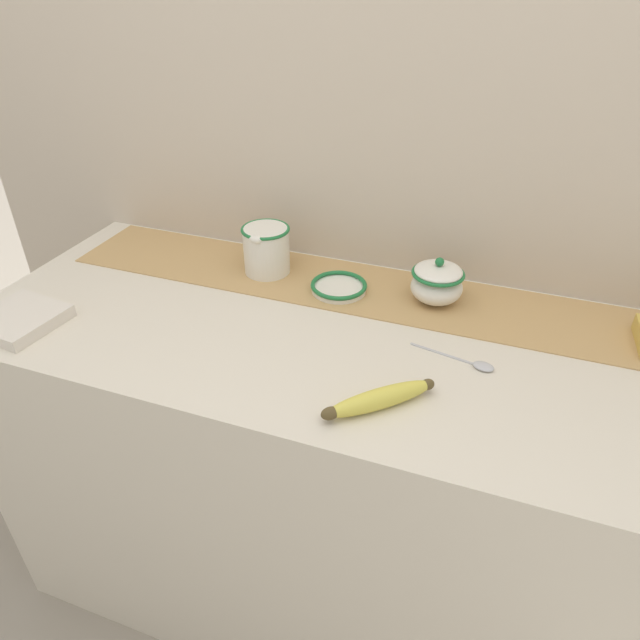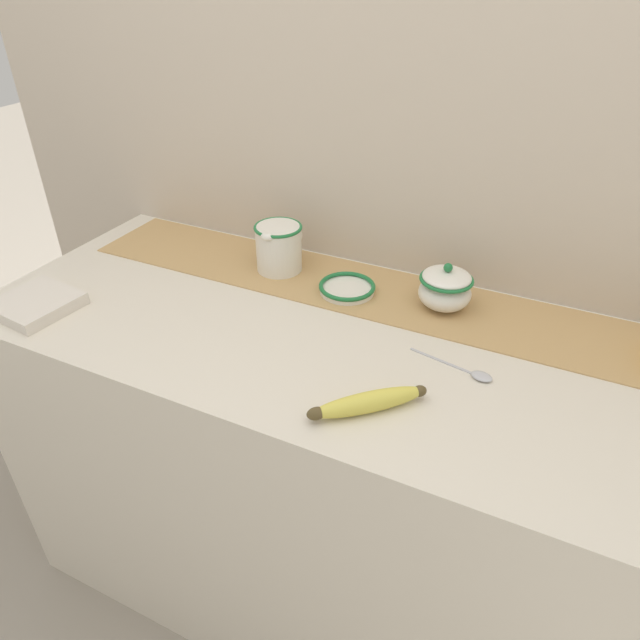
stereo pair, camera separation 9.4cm
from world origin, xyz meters
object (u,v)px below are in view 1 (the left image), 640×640
at_px(sugar_bowl, 437,282).
at_px(banana, 379,399).
at_px(cream_pitcher, 267,248).
at_px(spoon, 478,365).
at_px(small_dish, 339,287).
at_px(napkin_stack, 20,319).

relative_size(sugar_bowl, banana, 0.66).
height_order(cream_pitcher, spoon, cream_pitcher).
height_order(small_dish, napkin_stack, napkin_stack).
bearing_deg(sugar_bowl, small_dish, -171.98).
xyz_separation_m(cream_pitcher, banana, (0.39, -0.39, -0.05)).
xyz_separation_m(cream_pitcher, sugar_bowl, (0.42, -0.00, -0.01)).
bearing_deg(small_dish, napkin_stack, -148.49).
xyz_separation_m(cream_pitcher, small_dish, (0.20, -0.03, -0.05)).
distance_m(cream_pitcher, small_dish, 0.21).
xyz_separation_m(banana, napkin_stack, (-0.79, -0.01, -0.01)).
height_order(sugar_bowl, banana, sugar_bowl).
xyz_separation_m(small_dish, napkin_stack, (-0.60, -0.37, 0.00)).
bearing_deg(napkin_stack, banana, 0.69).
bearing_deg(napkin_stack, small_dish, 31.51).
height_order(banana, spoon, banana).
bearing_deg(cream_pitcher, napkin_stack, -135.12).
distance_m(cream_pitcher, napkin_stack, 0.57).
height_order(banana, napkin_stack, banana).
relative_size(small_dish, banana, 0.74).
bearing_deg(spoon, sugar_bowl, 131.47).
xyz_separation_m(sugar_bowl, napkin_stack, (-0.82, -0.40, -0.04)).
distance_m(sugar_bowl, small_dish, 0.23).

